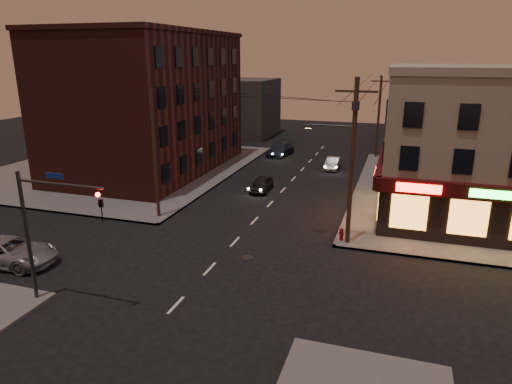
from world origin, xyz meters
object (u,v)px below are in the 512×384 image
at_px(suv_cross, 9,252).
at_px(sedan_near, 261,184).
at_px(sedan_far, 280,149).
at_px(sedan_mid, 333,163).
at_px(fire_hydrant, 341,233).

xyz_separation_m(suv_cross, sedan_near, (9.25, 18.08, -0.13)).
bearing_deg(sedan_far, sedan_near, -74.65).
bearing_deg(suv_cross, sedan_mid, -31.18).
height_order(suv_cross, sedan_far, suv_cross).
xyz_separation_m(sedan_far, fire_hydrant, (10.32, -23.90, -0.15)).
relative_size(sedan_mid, sedan_far, 0.73).
bearing_deg(sedan_far, suv_cross, -95.35).
xyz_separation_m(sedan_near, sedan_far, (-2.22, 14.69, 0.11)).
distance_m(suv_cross, sedan_near, 20.31).
relative_size(sedan_far, fire_hydrant, 6.30).
bearing_deg(suv_cross, sedan_far, -16.77).
distance_m(suv_cross, fire_hydrant, 19.49).
distance_m(sedan_far, fire_hydrant, 26.04).
height_order(sedan_near, sedan_mid, sedan_near).
height_order(sedan_near, fire_hydrant, sedan_near).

